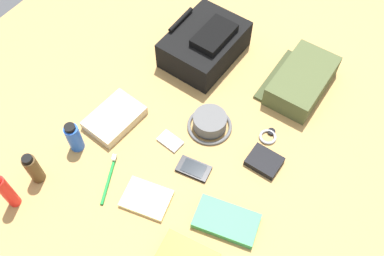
# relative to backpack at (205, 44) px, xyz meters

# --- Properties ---
(ground_plane) EXTENTS (2.64, 2.02, 0.02)m
(ground_plane) POSITION_rel_backpack_xyz_m (-0.33, -0.17, -0.08)
(ground_plane) COLOR #AE854A
(ground_plane) RESTS_ON ground
(backpack) EXTENTS (0.32, 0.24, 0.15)m
(backpack) POSITION_rel_backpack_xyz_m (0.00, 0.00, 0.00)
(backpack) COLOR black
(backpack) RESTS_ON ground_plane
(toiletry_pouch) EXTENTS (0.30, 0.21, 0.09)m
(toiletry_pouch) POSITION_rel_backpack_xyz_m (0.07, -0.39, -0.02)
(toiletry_pouch) COLOR #47512D
(toiletry_pouch) RESTS_ON ground_plane
(bucket_hat) EXTENTS (0.16, 0.16, 0.06)m
(bucket_hat) POSITION_rel_backpack_xyz_m (-0.27, -0.20, -0.04)
(bucket_hat) COLOR #595959
(bucket_hat) RESTS_ON ground_plane
(sunscreen_spray) EXTENTS (0.04, 0.04, 0.17)m
(sunscreen_spray) POSITION_rel_backpack_xyz_m (-0.87, 0.16, 0.02)
(sunscreen_spray) COLOR red
(sunscreen_spray) RESTS_ON ground_plane
(cologne_bottle) EXTENTS (0.04, 0.04, 0.14)m
(cologne_bottle) POSITION_rel_backpack_xyz_m (-0.76, 0.16, 0.00)
(cologne_bottle) COLOR #473319
(cologne_bottle) RESTS_ON ground_plane
(deodorant_spray) EXTENTS (0.05, 0.05, 0.13)m
(deodorant_spray) POSITION_rel_backpack_xyz_m (-0.60, 0.13, -0.00)
(deodorant_spray) COLOR blue
(deodorant_spray) RESTS_ON ground_plane
(travel_guidebook) EXTENTS (0.15, 0.22, 0.03)m
(travel_guidebook) POSITION_rel_backpack_xyz_m (-0.54, -0.44, -0.05)
(travel_guidebook) COLOR #2D934C
(travel_guidebook) RESTS_ON ground_plane
(cell_phone) EXTENTS (0.08, 0.12, 0.01)m
(cell_phone) POSITION_rel_backpack_xyz_m (-0.45, -0.25, -0.06)
(cell_phone) COLOR black
(cell_phone) RESTS_ON ground_plane
(media_player) EXTENTS (0.06, 0.09, 0.01)m
(media_player) POSITION_rel_backpack_xyz_m (-0.40, -0.12, -0.06)
(media_player) COLOR #B7B7BC
(media_player) RESTS_ON ground_plane
(wristwatch) EXTENTS (0.07, 0.06, 0.01)m
(wristwatch) POSITION_rel_backpack_xyz_m (-0.19, -0.40, -0.06)
(wristwatch) COLOR #99999E
(wristwatch) RESTS_ON ground_plane
(toothbrush) EXTENTS (0.17, 0.09, 0.02)m
(toothbrush) POSITION_rel_backpack_xyz_m (-0.63, -0.04, -0.06)
(toothbrush) COLOR #198C33
(toothbrush) RESTS_ON ground_plane
(wallet) EXTENTS (0.09, 0.11, 0.02)m
(wallet) POSITION_rel_backpack_xyz_m (-0.29, -0.44, -0.05)
(wallet) COLOR black
(wallet) RESTS_ON ground_plane
(notepad) EXTENTS (0.14, 0.17, 0.02)m
(notepad) POSITION_rel_backpack_xyz_m (-0.62, -0.19, -0.06)
(notepad) COLOR beige
(notepad) RESTS_ON ground_plane
(folded_towel) EXTENTS (0.21, 0.16, 0.04)m
(folded_towel) POSITION_rel_backpack_xyz_m (-0.44, 0.09, -0.05)
(folded_towel) COLOR #C6B289
(folded_towel) RESTS_ON ground_plane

